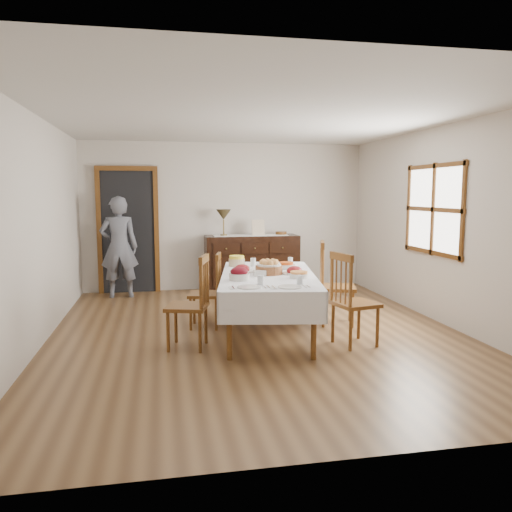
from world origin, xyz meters
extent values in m
plane|color=brown|center=(0.00, 0.00, 0.00)|extent=(6.00, 6.00, 0.00)
cube|color=silver|center=(0.00, 0.00, 2.60)|extent=(5.00, 6.00, 0.02)
cube|color=beige|center=(0.00, 3.00, 1.30)|extent=(5.00, 0.02, 2.60)
cube|color=beige|center=(0.00, -3.00, 1.30)|extent=(5.00, 0.02, 2.60)
cube|color=beige|center=(-2.50, 0.00, 1.30)|extent=(0.02, 6.00, 2.60)
cube|color=beige|center=(2.50, 0.00, 1.30)|extent=(0.02, 6.00, 2.60)
cube|color=white|center=(2.49, 0.30, 1.50)|extent=(0.02, 1.30, 1.10)
cube|color=#5E3714|center=(2.48, 0.30, 1.50)|extent=(0.03, 1.46, 1.26)
cube|color=black|center=(-1.70, 2.96, 1.05)|extent=(0.90, 0.06, 2.10)
cube|color=#5E3714|center=(-1.70, 2.94, 1.05)|extent=(1.04, 0.08, 2.18)
cube|color=white|center=(0.11, -0.08, 0.73)|extent=(1.42, 2.29, 0.04)
cylinder|color=#5E3714|center=(-0.47, -0.92, 0.34)|extent=(0.06, 0.06, 0.69)
cylinder|color=#5E3714|center=(0.39, -1.07, 0.34)|extent=(0.06, 0.06, 0.69)
cylinder|color=#5E3714|center=(-0.16, 0.90, 0.34)|extent=(0.06, 0.06, 0.69)
cylinder|color=#5E3714|center=(0.70, 0.75, 0.34)|extent=(0.06, 0.06, 0.69)
cube|color=white|center=(-0.42, 0.01, 0.58)|extent=(0.39, 2.15, 0.33)
cube|color=white|center=(0.65, -0.18, 0.58)|extent=(0.39, 2.15, 0.33)
cube|color=white|center=(-0.07, -1.14, 0.58)|extent=(1.10, 0.21, 0.33)
cube|color=white|center=(0.30, 0.98, 0.58)|extent=(1.10, 0.21, 0.33)
cube|color=#5E3714|center=(-0.88, -0.41, 0.47)|extent=(0.53, 0.53, 0.04)
cylinder|color=#5E3714|center=(-1.00, -0.20, 0.22)|extent=(0.04, 0.04, 0.45)
cylinder|color=#5E3714|center=(-1.09, -0.54, 0.22)|extent=(0.04, 0.04, 0.45)
cylinder|color=#5E3714|center=(-0.66, -0.29, 0.22)|extent=(0.04, 0.04, 0.45)
cylinder|color=#5E3714|center=(-0.76, -0.63, 0.22)|extent=(0.04, 0.04, 0.45)
cylinder|color=#5E3714|center=(-0.64, -0.29, 0.75)|extent=(0.04, 0.04, 0.58)
cylinder|color=#5E3714|center=(-0.74, -0.65, 0.75)|extent=(0.04, 0.04, 0.58)
cube|color=#5E3714|center=(-0.69, -0.47, 1.00)|extent=(0.15, 0.41, 0.08)
cylinder|color=#5E3714|center=(-0.66, -0.38, 0.73)|extent=(0.02, 0.02, 0.48)
cylinder|color=#5E3714|center=(-0.69, -0.47, 0.73)|extent=(0.02, 0.02, 0.48)
cylinder|color=#5E3714|center=(-0.71, -0.56, 0.73)|extent=(0.02, 0.02, 0.48)
cube|color=#5E3714|center=(-0.61, 0.41, 0.43)|extent=(0.47, 0.47, 0.04)
cylinder|color=#5E3714|center=(-0.74, 0.61, 0.20)|extent=(0.03, 0.03, 0.41)
cylinder|color=#5E3714|center=(-0.80, 0.29, 0.20)|extent=(0.03, 0.03, 0.41)
cylinder|color=#5E3714|center=(-0.42, 0.54, 0.20)|extent=(0.03, 0.03, 0.41)
cylinder|color=#5E3714|center=(-0.49, 0.22, 0.20)|extent=(0.03, 0.03, 0.41)
cylinder|color=#5E3714|center=(-0.40, 0.54, 0.69)|extent=(0.04, 0.04, 0.53)
cylinder|color=#5E3714|center=(-0.47, 0.21, 0.69)|extent=(0.04, 0.04, 0.53)
cube|color=#5E3714|center=(-0.44, 0.38, 0.92)|extent=(0.12, 0.38, 0.08)
cylinder|color=#5E3714|center=(-0.42, 0.46, 0.67)|extent=(0.02, 0.02, 0.44)
cylinder|color=#5E3714|center=(-0.44, 0.38, 0.67)|extent=(0.02, 0.02, 0.44)
cylinder|color=#5E3714|center=(-0.45, 0.29, 0.67)|extent=(0.02, 0.02, 0.44)
cube|color=#5E3714|center=(1.00, -0.66, 0.47)|extent=(0.53, 0.53, 0.04)
cylinder|color=#5E3714|center=(1.22, -0.80, 0.23)|extent=(0.04, 0.04, 0.45)
cylinder|color=#5E3714|center=(1.14, -0.45, 0.23)|extent=(0.04, 0.04, 0.45)
cylinder|color=#5E3714|center=(0.87, -0.88, 0.23)|extent=(0.04, 0.04, 0.45)
cylinder|color=#5E3714|center=(0.79, -0.53, 0.23)|extent=(0.04, 0.04, 0.45)
cylinder|color=#5E3714|center=(0.85, -0.89, 0.77)|extent=(0.04, 0.04, 0.59)
cylinder|color=#5E3714|center=(0.77, -0.52, 0.77)|extent=(0.04, 0.04, 0.59)
cube|color=#5E3714|center=(0.81, -0.71, 1.02)|extent=(0.13, 0.42, 0.08)
cylinder|color=#5E3714|center=(0.83, -0.80, 0.75)|extent=(0.02, 0.02, 0.48)
cylinder|color=#5E3714|center=(0.81, -0.71, 0.75)|extent=(0.02, 0.02, 0.48)
cylinder|color=#5E3714|center=(0.79, -0.61, 0.75)|extent=(0.02, 0.02, 0.48)
cube|color=#5E3714|center=(1.12, 0.24, 0.49)|extent=(0.57, 0.57, 0.04)
cylinder|color=#5E3714|center=(1.24, 0.01, 0.23)|extent=(0.04, 0.04, 0.47)
cylinder|color=#5E3714|center=(1.35, 0.36, 0.23)|extent=(0.04, 0.04, 0.47)
cylinder|color=#5E3714|center=(0.89, 0.11, 0.23)|extent=(0.04, 0.04, 0.47)
cylinder|color=#5E3714|center=(0.99, 0.47, 0.23)|extent=(0.04, 0.04, 0.47)
cylinder|color=#5E3714|center=(0.86, 0.11, 0.79)|extent=(0.04, 0.04, 0.61)
cylinder|color=#5E3714|center=(0.98, 0.48, 0.79)|extent=(0.04, 0.04, 0.61)
cube|color=#5E3714|center=(0.92, 0.30, 1.05)|extent=(0.17, 0.43, 0.09)
cylinder|color=#5E3714|center=(0.89, 0.20, 0.77)|extent=(0.02, 0.02, 0.50)
cylinder|color=#5E3714|center=(0.92, 0.30, 0.77)|extent=(0.02, 0.02, 0.50)
cylinder|color=#5E3714|center=(0.95, 0.39, 0.77)|extent=(0.02, 0.02, 0.50)
cube|color=black|center=(0.42, 2.72, 0.49)|extent=(1.63, 0.54, 0.98)
cube|color=black|center=(-0.07, 2.44, 0.78)|extent=(0.46, 0.02, 0.20)
sphere|color=brown|center=(-0.07, 2.42, 0.78)|extent=(0.03, 0.03, 0.03)
cube|color=black|center=(0.42, 2.44, 0.78)|extent=(0.46, 0.02, 0.20)
sphere|color=brown|center=(0.42, 2.42, 0.78)|extent=(0.03, 0.03, 0.03)
cube|color=black|center=(0.91, 2.44, 0.78)|extent=(0.46, 0.02, 0.20)
sphere|color=brown|center=(0.91, 2.42, 0.78)|extent=(0.03, 0.03, 0.03)
imported|color=#575A65|center=(-1.83, 2.55, 0.89)|extent=(0.57, 0.37, 1.78)
cylinder|color=brown|center=(0.13, -0.07, 0.80)|extent=(0.33, 0.33, 0.10)
cylinder|color=white|center=(0.13, -0.07, 0.86)|extent=(0.30, 0.30, 0.02)
sphere|color=#D6914C|center=(0.21, -0.07, 0.89)|extent=(0.08, 0.08, 0.08)
sphere|color=#D6914C|center=(0.18, -0.01, 0.89)|extent=(0.08, 0.08, 0.08)
sphere|color=#D6914C|center=(0.13, 0.01, 0.89)|extent=(0.08, 0.08, 0.08)
sphere|color=#D6914C|center=(0.07, -0.01, 0.89)|extent=(0.08, 0.08, 0.08)
sphere|color=#D6914C|center=(0.04, -0.07, 0.89)|extent=(0.08, 0.08, 0.08)
sphere|color=#D6914C|center=(0.07, -0.13, 0.89)|extent=(0.08, 0.08, 0.08)
sphere|color=#D6914C|center=(0.13, -0.15, 0.89)|extent=(0.08, 0.08, 0.08)
sphere|color=#D6914C|center=(0.18, -0.13, 0.89)|extent=(0.08, 0.08, 0.08)
cylinder|color=black|center=(0.22, 0.31, 0.77)|extent=(0.27, 0.27, 0.05)
ellipsoid|color=pink|center=(0.29, 0.31, 0.82)|extent=(0.05, 0.05, 0.06)
ellipsoid|color=#74ADFF|center=(0.24, 0.38, 0.82)|extent=(0.05, 0.05, 0.06)
ellipsoid|color=#A4EF76|center=(0.16, 0.35, 0.82)|extent=(0.05, 0.05, 0.06)
ellipsoid|color=#FEC44D|center=(0.16, 0.26, 0.82)|extent=(0.05, 0.05, 0.06)
ellipsoid|color=#AB8AC9|center=(0.24, 0.24, 0.82)|extent=(0.05, 0.05, 0.06)
cylinder|color=silver|center=(-0.16, 0.16, 0.76)|extent=(0.31, 0.31, 0.02)
ellipsoid|color=maroon|center=(-0.16, 0.16, 0.79)|extent=(0.19, 0.16, 0.11)
cylinder|color=silver|center=(0.43, -0.12, 0.76)|extent=(0.31, 0.31, 0.02)
ellipsoid|color=maroon|center=(0.43, -0.12, 0.79)|extent=(0.19, 0.16, 0.11)
cylinder|color=silver|center=(-0.29, -0.41, 0.79)|extent=(0.23, 0.23, 0.07)
ellipsoid|color=#5F0915|center=(-0.29, -0.41, 0.84)|extent=(0.20, 0.17, 0.11)
cylinder|color=silver|center=(0.44, 0.30, 0.78)|extent=(0.22, 0.22, 0.06)
cylinder|color=#F25817|center=(0.44, 0.30, 0.82)|extent=(0.18, 0.18, 0.03)
cylinder|color=beige|center=(-0.16, 0.65, 0.80)|extent=(0.22, 0.22, 0.10)
cylinder|color=yellow|center=(-0.16, 0.65, 0.87)|extent=(0.20, 0.20, 0.04)
cylinder|color=silver|center=(0.41, -0.39, 0.77)|extent=(0.21, 0.21, 0.05)
cylinder|color=orange|center=(0.41, -0.39, 0.81)|extent=(0.20, 0.20, 0.02)
cube|color=silver|center=(-0.01, -0.20, 0.78)|extent=(0.15, 0.11, 0.07)
cylinder|color=silver|center=(-0.26, -0.88, 0.75)|extent=(0.25, 0.25, 0.01)
cube|color=white|center=(-0.43, -0.88, 0.75)|extent=(0.10, 0.13, 0.01)
cube|color=silver|center=(-0.43, -0.88, 0.76)|extent=(0.04, 0.16, 0.01)
cube|color=silver|center=(-0.10, -0.88, 0.75)|extent=(0.04, 0.18, 0.01)
cube|color=silver|center=(-0.06, -0.88, 0.75)|extent=(0.04, 0.14, 0.01)
cylinder|color=white|center=(-0.11, -0.73, 0.80)|extent=(0.07, 0.07, 0.10)
cylinder|color=silver|center=(0.16, -0.95, 0.75)|extent=(0.25, 0.25, 0.01)
cube|color=white|center=(-0.01, -0.95, 0.75)|extent=(0.10, 0.13, 0.01)
cube|color=silver|center=(-0.01, -0.95, 0.76)|extent=(0.04, 0.16, 0.01)
cube|color=silver|center=(0.32, -0.95, 0.75)|extent=(0.04, 0.18, 0.01)
cube|color=silver|center=(0.36, -0.95, 0.75)|extent=(0.04, 0.14, 0.01)
cylinder|color=white|center=(0.31, -0.80, 0.80)|extent=(0.07, 0.07, 0.10)
cylinder|color=white|center=(0.05, 0.58, 0.80)|extent=(0.07, 0.07, 0.11)
cylinder|color=white|center=(0.57, 0.60, 0.80)|extent=(0.07, 0.07, 0.11)
cube|color=white|center=(0.40, 2.72, 0.98)|extent=(1.30, 0.35, 0.01)
cylinder|color=brown|center=(-0.08, 2.69, 0.99)|extent=(0.12, 0.12, 0.03)
cylinder|color=brown|center=(-0.08, 2.69, 1.13)|extent=(0.02, 0.02, 0.25)
cone|color=#3D341C|center=(-0.08, 2.69, 1.35)|extent=(0.26, 0.26, 0.18)
cube|color=beige|center=(0.52, 2.64, 1.12)|extent=(0.22, 0.08, 0.28)
cylinder|color=#5E3714|center=(0.95, 2.72, 1.01)|extent=(0.20, 0.20, 0.06)
camera|label=1|loc=(-1.14, -5.88, 1.72)|focal=35.00mm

